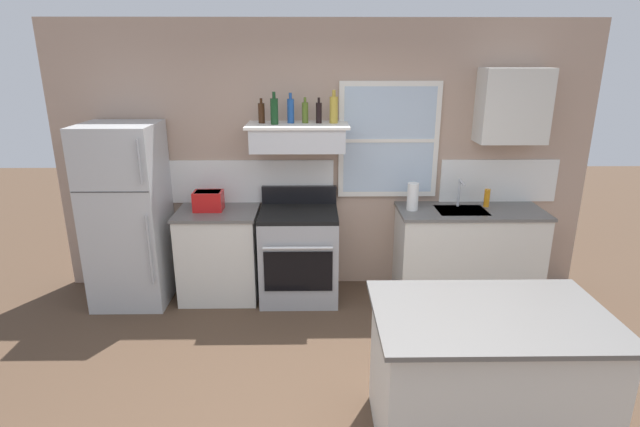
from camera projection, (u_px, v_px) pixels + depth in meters
The scene contains 19 objects.
ground_plane at pixel (330, 423), 3.36m from camera, with size 16.00×16.00×0.00m, color #4C3828.
back_wall at pixel (327, 159), 5.06m from camera, with size 5.40×0.11×2.70m.
refrigerator at pixel (128, 216), 4.81m from camera, with size 0.70×0.72×1.77m.
counter_left_of_stove at pixel (220, 254), 5.01m from camera, with size 0.79×0.63×0.91m.
toaster at pixel (208, 200), 4.86m from camera, with size 0.30×0.20×0.19m.
stove_range at pixel (299, 254), 4.98m from camera, with size 0.76×0.69×1.09m.
range_hood_shelf at pixel (298, 137), 4.72m from camera, with size 0.96×0.52×0.24m.
bottle_brown_stout at pixel (261, 113), 4.70m from camera, with size 0.06×0.06×0.23m.
bottle_dark_green_wine at pixel (274, 111), 4.61m from camera, with size 0.07×0.07×0.30m.
bottle_blue_liqueur at pixel (291, 110), 4.70m from camera, with size 0.07×0.07×0.28m.
bottle_olive_oil_square at pixel (305, 112), 4.71m from camera, with size 0.06×0.06×0.24m.
bottle_balsamic_dark at pixel (319, 112), 4.70m from camera, with size 0.06×0.06×0.24m.
bottle_champagne_gold_foil at pixel (334, 109), 4.69m from camera, with size 0.08×0.08×0.31m.
counter_right_with_sink at pixel (467, 252), 5.04m from camera, with size 1.43×0.63×0.91m.
sink_faucet at pixel (460, 190), 4.94m from camera, with size 0.03×0.17×0.28m.
paper_towel_roll at pixel (413, 197), 4.86m from camera, with size 0.11×0.11×0.27m, color white.
dish_soap_bottle at pixel (487, 198), 4.98m from camera, with size 0.06×0.06×0.18m, color orange.
kitchen_island at pixel (485, 378), 3.09m from camera, with size 1.40×0.90×0.91m.
upper_cabinet_right at pixel (513, 106), 4.74m from camera, with size 0.64×0.32×0.70m.
Camera 1 is at (-0.11, -2.76, 2.37)m, focal length 27.99 mm.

